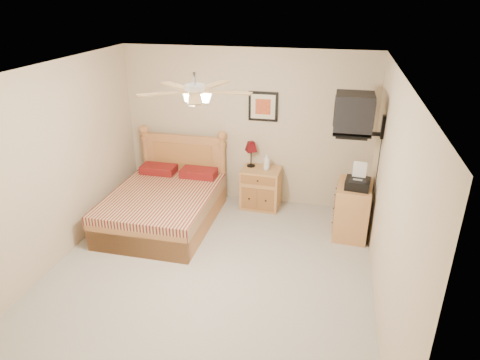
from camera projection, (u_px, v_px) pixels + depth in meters
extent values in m
plane|color=#9C978D|center=(208.00, 276.00, 5.34)|extent=(4.50, 4.50, 0.00)
cube|color=white|center=(201.00, 73.00, 4.33)|extent=(4.00, 4.50, 0.04)
cube|color=#BFAB8C|center=(246.00, 128.00, 6.84)|extent=(4.00, 0.04, 2.50)
cube|color=#BFAB8C|center=(104.00, 322.00, 2.83)|extent=(4.00, 0.04, 2.50)
cube|color=#BFAB8C|center=(49.00, 170.00, 5.24)|extent=(0.04, 4.50, 2.50)
cube|color=#BFAB8C|center=(389.00, 203.00, 4.43)|extent=(0.04, 4.50, 2.50)
cube|color=#AB7843|center=(261.00, 188.00, 6.94)|extent=(0.63, 0.49, 0.66)
imported|color=white|center=(267.00, 162.00, 6.73)|extent=(0.13, 0.13, 0.27)
cube|color=black|center=(263.00, 106.00, 6.62)|extent=(0.46, 0.04, 0.46)
cube|color=#B98144|center=(352.00, 210.00, 6.11)|extent=(0.50, 0.69, 0.79)
imported|color=beige|center=(354.00, 178.00, 6.15)|extent=(0.24, 0.28, 0.02)
imported|color=tan|center=(355.00, 177.00, 6.13)|extent=(0.22, 0.28, 0.02)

